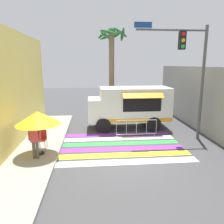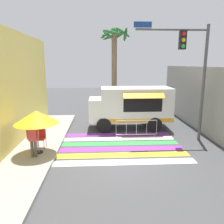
{
  "view_description": "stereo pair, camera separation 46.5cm",
  "coord_description": "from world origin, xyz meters",
  "px_view_note": "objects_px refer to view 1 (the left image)",
  "views": [
    {
      "loc": [
        -1.39,
        -9.1,
        4.14
      ],
      "look_at": [
        -0.27,
        2.97,
        1.47
      ],
      "focal_mm": 35.0,
      "sensor_mm": 36.0,
      "label": 1
    },
    {
      "loc": [
        -0.92,
        -9.14,
        4.14
      ],
      "look_at": [
        -0.27,
        2.97,
        1.47
      ],
      "focal_mm": 35.0,
      "sensor_mm": 36.0,
      "label": 2
    }
  ],
  "objects_px": {
    "patio_umbrella": "(38,118)",
    "folding_chair": "(41,138)",
    "palm_tree": "(112,58)",
    "traffic_signal_pole": "(191,63)",
    "barricade_front": "(136,129)",
    "vendor_person": "(35,139)",
    "food_truck": "(128,105)"
  },
  "relations": [
    {
      "from": "vendor_person",
      "to": "palm_tree",
      "type": "distance_m",
      "value": 10.11
    },
    {
      "from": "folding_chair",
      "to": "barricade_front",
      "type": "relative_size",
      "value": 0.39
    },
    {
      "from": "folding_chair",
      "to": "traffic_signal_pole",
      "type": "bearing_deg",
      "value": 25.11
    },
    {
      "from": "traffic_signal_pole",
      "to": "palm_tree",
      "type": "height_order",
      "value": "palm_tree"
    },
    {
      "from": "traffic_signal_pole",
      "to": "vendor_person",
      "type": "relative_size",
      "value": 3.92
    },
    {
      "from": "patio_umbrella",
      "to": "vendor_person",
      "type": "relative_size",
      "value": 1.25
    },
    {
      "from": "vendor_person",
      "to": "palm_tree",
      "type": "xyz_separation_m",
      "value": [
        4.07,
        8.55,
        3.54
      ]
    },
    {
      "from": "folding_chair",
      "to": "palm_tree",
      "type": "bearing_deg",
      "value": 77.96
    },
    {
      "from": "food_truck",
      "to": "patio_umbrella",
      "type": "bearing_deg",
      "value": -138.05
    },
    {
      "from": "patio_umbrella",
      "to": "folding_chair",
      "type": "xyz_separation_m",
      "value": [
        -0.07,
        0.67,
        -1.13
      ]
    },
    {
      "from": "traffic_signal_pole",
      "to": "patio_umbrella",
      "type": "bearing_deg",
      "value": -166.59
    },
    {
      "from": "patio_umbrella",
      "to": "vendor_person",
      "type": "height_order",
      "value": "patio_umbrella"
    },
    {
      "from": "folding_chair",
      "to": "vendor_person",
      "type": "distance_m",
      "value": 1.16
    },
    {
      "from": "folding_chair",
      "to": "barricade_front",
      "type": "distance_m",
      "value": 5.24
    },
    {
      "from": "food_truck",
      "to": "traffic_signal_pole",
      "type": "xyz_separation_m",
      "value": [
        2.88,
        -2.44,
        2.66
      ]
    },
    {
      "from": "patio_umbrella",
      "to": "palm_tree",
      "type": "relative_size",
      "value": 0.29
    },
    {
      "from": "vendor_person",
      "to": "patio_umbrella",
      "type": "bearing_deg",
      "value": 75.77
    },
    {
      "from": "traffic_signal_pole",
      "to": "vendor_person",
      "type": "bearing_deg",
      "value": -163.64
    },
    {
      "from": "folding_chair",
      "to": "vendor_person",
      "type": "xyz_separation_m",
      "value": [
        -0.01,
        -1.11,
        0.34
      ]
    },
    {
      "from": "folding_chair",
      "to": "palm_tree",
      "type": "distance_m",
      "value": 9.32
    },
    {
      "from": "patio_umbrella",
      "to": "folding_chair",
      "type": "bearing_deg",
      "value": 95.66
    },
    {
      "from": "food_truck",
      "to": "folding_chair",
      "type": "relative_size",
      "value": 5.71
    },
    {
      "from": "folding_chair",
      "to": "palm_tree",
      "type": "xyz_separation_m",
      "value": [
        4.06,
        7.44,
        3.88
      ]
    },
    {
      "from": "folding_chair",
      "to": "barricade_front",
      "type": "height_order",
      "value": "folding_chair"
    },
    {
      "from": "traffic_signal_pole",
      "to": "barricade_front",
      "type": "distance_m",
      "value": 4.6
    },
    {
      "from": "traffic_signal_pole",
      "to": "vendor_person",
      "type": "height_order",
      "value": "traffic_signal_pole"
    },
    {
      "from": "food_truck",
      "to": "vendor_person",
      "type": "height_order",
      "value": "food_truck"
    },
    {
      "from": "patio_umbrella",
      "to": "vendor_person",
      "type": "xyz_separation_m",
      "value": [
        -0.08,
        -0.44,
        -0.79
      ]
    },
    {
      "from": "food_truck",
      "to": "barricade_front",
      "type": "xyz_separation_m",
      "value": [
        0.16,
        -1.91,
        -1.02
      ]
    },
    {
      "from": "traffic_signal_pole",
      "to": "folding_chair",
      "type": "relative_size",
      "value": 6.77
    },
    {
      "from": "patio_umbrella",
      "to": "folding_chair",
      "type": "relative_size",
      "value": 2.17
    },
    {
      "from": "food_truck",
      "to": "patio_umbrella",
      "type": "xyz_separation_m",
      "value": [
        -4.73,
        -4.25,
        0.3
      ]
    }
  ]
}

